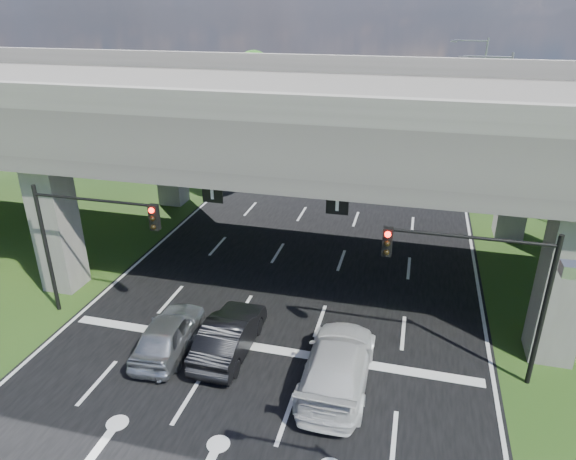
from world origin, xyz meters
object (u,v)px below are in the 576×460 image
at_px(streetlight_beyond, 477,84).
at_px(car_white, 338,364).
at_px(streetlight_far, 496,117).
at_px(signal_right, 483,277).
at_px(car_silver, 169,333).
at_px(car_dark, 230,335).
at_px(signal_left, 86,231).

bearing_deg(streetlight_beyond, car_white, -100.38).
distance_m(streetlight_far, car_white, 23.42).
xyz_separation_m(signal_right, streetlight_far, (2.27, 20.06, 1.66)).
bearing_deg(car_white, car_silver, -2.75).
bearing_deg(car_dark, streetlight_beyond, -106.96).
distance_m(car_dark, car_white, 4.53).
xyz_separation_m(signal_right, signal_left, (-15.65, 0.00, 0.00)).
bearing_deg(signal_right, car_silver, -172.89).
height_order(streetlight_beyond, car_white, streetlight_beyond).
bearing_deg(car_dark, car_white, 169.87).
bearing_deg(streetlight_beyond, car_dark, -107.10).
xyz_separation_m(streetlight_far, car_silver, (-13.78, -21.49, -5.04)).
xyz_separation_m(streetlight_far, car_dark, (-11.38, -21.00, -5.03)).
xyz_separation_m(car_silver, car_white, (6.85, -0.32, 0.07)).
distance_m(streetlight_far, streetlight_beyond, 16.00).
relative_size(streetlight_far, car_dark, 2.08).
bearing_deg(car_dark, signal_right, -173.95).
xyz_separation_m(car_dark, car_white, (4.46, -0.81, 0.05)).
xyz_separation_m(streetlight_far, streetlight_beyond, (0.00, 16.00, 0.00)).
xyz_separation_m(signal_left, streetlight_beyond, (17.92, 36.06, 1.66)).
height_order(signal_right, streetlight_beyond, streetlight_beyond).
bearing_deg(streetlight_beyond, signal_left, -116.43).
relative_size(signal_right, streetlight_beyond, 0.60).
distance_m(signal_left, car_dark, 7.41).
height_order(streetlight_beyond, car_dark, streetlight_beyond).
xyz_separation_m(signal_right, car_dark, (-9.11, -0.94, -3.37)).
distance_m(signal_left, streetlight_far, 26.95).
relative_size(signal_left, car_dark, 1.25).
xyz_separation_m(streetlight_beyond, car_white, (-6.93, -37.81, -4.97)).
distance_m(signal_left, car_white, 11.62).
height_order(streetlight_far, streetlight_beyond, same).
bearing_deg(signal_left, car_silver, -19.10).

